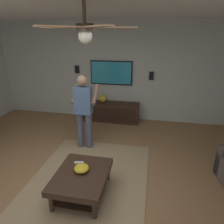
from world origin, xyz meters
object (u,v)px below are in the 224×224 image
(remote_white, at_px, (79,163))
(wall_speaker_right, at_px, (77,69))
(coffee_table, at_px, (82,179))
(tv, at_px, (111,73))
(ceiling_fan, at_px, (84,30))
(vase_round, at_px, (103,98))
(person_standing, at_px, (84,108))
(wall_speaker_left, at_px, (151,76))
(bowl, at_px, (82,168))
(media_console, at_px, (110,112))

(remote_white, relative_size, wall_speaker_right, 0.68)
(coffee_table, height_order, tv, tv)
(ceiling_fan, bearing_deg, vase_round, 10.52)
(person_standing, xyz_separation_m, wall_speaker_left, (1.85, -1.35, 0.40))
(remote_white, distance_m, wall_speaker_right, 3.42)
(wall_speaker_right, height_order, ceiling_fan, ceiling_fan)
(bowl, distance_m, remote_white, 0.23)
(media_console, bearing_deg, bowl, 3.64)
(bowl, bearing_deg, remote_white, 31.01)
(bowl, relative_size, remote_white, 1.57)
(tv, xyz_separation_m, person_standing, (-1.84, 0.22, -0.45))
(coffee_table, bearing_deg, bowl, 12.76)
(coffee_table, height_order, media_console, media_console)
(remote_white, bearing_deg, ceiling_fan, -60.39)
(remote_white, xyz_separation_m, vase_round, (2.85, 0.29, 0.25))
(wall_speaker_right, relative_size, ceiling_fan, 0.19)
(vase_round, bearing_deg, tv, -45.71)
(tv, height_order, person_standing, tv)
(tv, bearing_deg, ceiling_fan, 6.42)
(media_console, xyz_separation_m, bowl, (-3.00, -0.19, 0.18))
(media_console, distance_m, person_standing, 1.74)
(tv, height_order, vase_round, tv)
(vase_round, bearing_deg, bowl, -172.48)
(remote_white, xyz_separation_m, wall_speaker_right, (3.06, 1.11, 1.03))
(media_console, distance_m, vase_round, 0.44)
(coffee_table, height_order, vase_round, vase_round)
(media_console, xyz_separation_m, person_standing, (-1.60, 0.22, 0.66))
(vase_round, bearing_deg, media_console, -99.67)
(bowl, height_order, remote_white, bowl)
(person_standing, relative_size, vase_round, 7.45)
(person_standing, relative_size, wall_speaker_left, 7.45)
(wall_speaker_left, height_order, wall_speaker_right, wall_speaker_right)
(wall_speaker_left, relative_size, wall_speaker_right, 1.00)
(remote_white, bearing_deg, wall_speaker_left, 58.38)
(person_standing, distance_m, wall_speaker_right, 2.09)
(media_console, height_order, tv, tv)
(person_standing, height_order, wall_speaker_left, person_standing)
(coffee_table, xyz_separation_m, wall_speaker_left, (3.31, -0.93, 1.04))
(bowl, xyz_separation_m, ceiling_fan, (-0.14, -0.19, 2.01))
(tv, relative_size, wall_speaker_left, 5.47)
(bowl, bearing_deg, media_console, 3.64)
(vase_round, relative_size, ceiling_fan, 0.19)
(tv, bearing_deg, wall_speaker_right, -90.73)
(person_standing, bearing_deg, remote_white, -168.09)
(wall_speaker_right, bearing_deg, bowl, -159.43)
(vase_round, xyz_separation_m, ceiling_fan, (-3.18, -0.59, 1.80))
(coffee_table, xyz_separation_m, vase_round, (3.09, 0.41, 0.36))
(wall_speaker_right, bearing_deg, tv, -90.73)
(bowl, bearing_deg, ceiling_fan, -127.31)
(vase_round, distance_m, ceiling_fan, 3.70)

